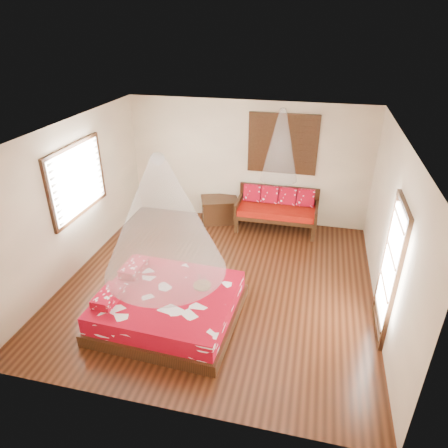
{
  "coord_description": "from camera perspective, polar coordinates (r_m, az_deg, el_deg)",
  "views": [
    {
      "loc": [
        1.49,
        -5.86,
        4.36
      ],
      "look_at": [
        0.07,
        0.15,
        1.15
      ],
      "focal_mm": 32.0,
      "sensor_mm": 36.0,
      "label": 1
    }
  ],
  "objects": [
    {
      "name": "glazed_door",
      "position": [
        6.32,
        22.53,
        -6.26
      ],
      "size": [
        0.08,
        1.02,
        2.16
      ],
      "color": "black",
      "rests_on": "floor"
    },
    {
      "name": "mosquito_net_main",
      "position": [
        5.71,
        -8.84,
        1.08
      ],
      "size": [
        1.82,
        1.82,
        1.8
      ],
      "primitive_type": "cone",
      "color": "white",
      "rests_on": "ceiling"
    },
    {
      "name": "bed",
      "position": [
        6.58,
        -8.0,
        -11.46
      ],
      "size": [
        2.23,
        2.03,
        0.64
      ],
      "rotation": [
        0.0,
        0.0,
        -0.05
      ],
      "color": "black",
      "rests_on": "floor"
    },
    {
      "name": "window_left",
      "position": [
        7.83,
        -20.18,
        5.91
      ],
      "size": [
        0.1,
        1.74,
        1.34
      ],
      "color": "black",
      "rests_on": "wall_left"
    },
    {
      "name": "daybed",
      "position": [
        9.12,
        7.59,
        2.33
      ],
      "size": [
        1.82,
        0.81,
        0.95
      ],
      "color": "black",
      "rests_on": "floor"
    },
    {
      "name": "wine_tray",
      "position": [
        6.48,
        -3.15,
        -8.42
      ],
      "size": [
        0.29,
        0.29,
        0.23
      ],
      "rotation": [
        0.0,
        0.0,
        -0.17
      ],
      "color": "brown",
      "rests_on": "bed"
    },
    {
      "name": "storage_chest",
      "position": [
        9.48,
        -0.64,
        2.07
      ],
      "size": [
        1.0,
        0.86,
        0.58
      ],
      "rotation": [
        0.0,
        0.0,
        0.34
      ],
      "color": "black",
      "rests_on": "floor"
    },
    {
      "name": "room",
      "position": [
        6.73,
        -0.83,
        1.38
      ],
      "size": [
        5.54,
        5.54,
        2.84
      ],
      "color": "black",
      "rests_on": "ground"
    },
    {
      "name": "shutter_panel",
      "position": [
        8.95,
        8.39,
        11.24
      ],
      "size": [
        1.52,
        0.06,
        1.32
      ],
      "color": "black",
      "rests_on": "wall_back"
    },
    {
      "name": "mosquito_net_daybed",
      "position": [
        8.47,
        8.11,
        11.04
      ],
      "size": [
        0.78,
        0.78,
        1.5
      ],
      "primitive_type": "cone",
      "color": "white",
      "rests_on": "ceiling"
    }
  ]
}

